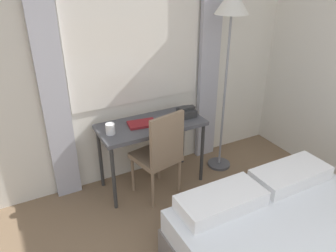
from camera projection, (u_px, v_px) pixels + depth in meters
wall_back_with_window at (123, 55)px, 3.18m from camera, size 4.89×0.13×2.70m
desk at (151, 130)px, 3.30m from camera, size 1.07×0.49×0.72m
desk_chair at (160, 152)px, 3.16m from camera, size 0.47×0.47×0.95m
standing_lamp at (231, 17)px, 3.13m from camera, size 0.33×0.33×1.96m
telephone at (187, 112)px, 3.40m from camera, size 0.17×0.18×0.10m
book at (142, 124)px, 3.22m from camera, size 0.29×0.21×0.02m
mug at (110, 129)px, 3.04m from camera, size 0.09×0.09×0.10m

